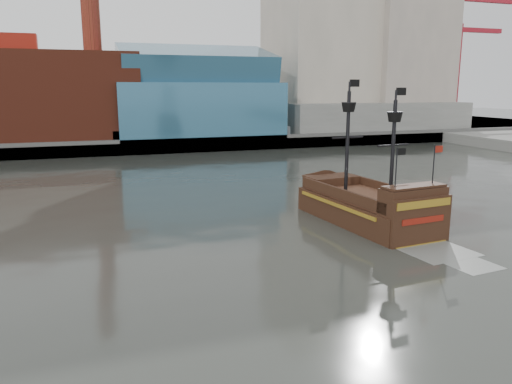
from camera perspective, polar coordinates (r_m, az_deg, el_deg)
name	(u,v)px	position (r m, az deg, el deg)	size (l,w,h in m)	color
ground	(301,296)	(27.95, 5.11, -11.80)	(400.00, 400.00, 0.00)	#2B2D28
promenade_far	(133,133)	(116.23, -13.86, 6.51)	(220.00, 60.00, 2.00)	slate
seawall	(150,147)	(87.02, -11.99, 5.10)	(220.00, 1.00, 2.60)	#4C4C49
skyline	(157,21)	(109.83, -11.25, 18.66)	(149.00, 45.00, 62.00)	brown
crane_a	(456,55)	(138.27, 21.88, 14.35)	(22.50, 4.00, 32.25)	slate
crane_b	(458,71)	(151.94, 22.08, 12.70)	(19.10, 4.00, 26.25)	slate
pirate_ship	(367,210)	(42.76, 12.57, -2.00)	(6.67, 17.38, 12.71)	black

